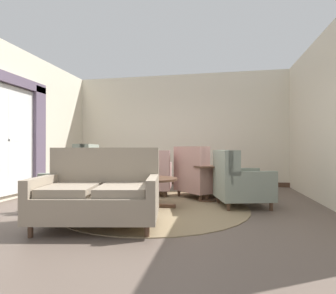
{
  "coord_description": "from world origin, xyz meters",
  "views": [
    {
      "loc": [
        1.08,
        -4.1,
        1.01
      ],
      "look_at": [
        0.2,
        0.54,
        1.04
      ],
      "focal_mm": 27.94,
      "sensor_mm": 36.0,
      "label": 1
    }
  ],
  "objects_px": {
    "coffee_table": "(155,184)",
    "porcelain_vase": "(153,169)",
    "settee": "(99,194)",
    "armchair_near_sideboard": "(239,183)",
    "side_table": "(207,180)",
    "armchair_back_corner": "(152,176)",
    "armchair_beside_settee": "(77,180)",
    "armchair_foreground_right": "(200,176)"
  },
  "relations": [
    {
      "from": "settee",
      "to": "armchair_back_corner",
      "type": "height_order",
      "value": "settee"
    },
    {
      "from": "settee",
      "to": "armchair_beside_settee",
      "type": "relative_size",
      "value": 1.53
    },
    {
      "from": "side_table",
      "to": "armchair_near_sideboard",
      "type": "bearing_deg",
      "value": -34.3
    },
    {
      "from": "settee",
      "to": "armchair_near_sideboard",
      "type": "xyz_separation_m",
      "value": [
        1.87,
        1.5,
        0.01
      ]
    },
    {
      "from": "armchair_near_sideboard",
      "to": "armchair_foreground_right",
      "type": "bearing_deg",
      "value": 29.8
    },
    {
      "from": "armchair_beside_settee",
      "to": "porcelain_vase",
      "type": "bearing_deg",
      "value": 81.19
    },
    {
      "from": "armchair_back_corner",
      "to": "armchair_foreground_right",
      "type": "xyz_separation_m",
      "value": [
        1.04,
        -0.08,
        0.01
      ]
    },
    {
      "from": "side_table",
      "to": "porcelain_vase",
      "type": "bearing_deg",
      "value": -142.27
    },
    {
      "from": "armchair_back_corner",
      "to": "armchair_beside_settee",
      "type": "xyz_separation_m",
      "value": [
        -1.06,
        -1.24,
        0.03
      ]
    },
    {
      "from": "armchair_foreground_right",
      "to": "side_table",
      "type": "bearing_deg",
      "value": 159.7
    },
    {
      "from": "porcelain_vase",
      "to": "settee",
      "type": "relative_size",
      "value": 0.22
    },
    {
      "from": "armchair_near_sideboard",
      "to": "coffee_table",
      "type": "bearing_deg",
      "value": 89.5
    },
    {
      "from": "armchair_beside_settee",
      "to": "armchair_near_sideboard",
      "type": "bearing_deg",
      "value": 84.46
    },
    {
      "from": "settee",
      "to": "armchair_near_sideboard",
      "type": "relative_size",
      "value": 1.6
    },
    {
      "from": "armchair_foreground_right",
      "to": "side_table",
      "type": "relative_size",
      "value": 1.81
    },
    {
      "from": "armchair_back_corner",
      "to": "coffee_table",
      "type": "bearing_deg",
      "value": 99.38
    },
    {
      "from": "armchair_beside_settee",
      "to": "armchair_foreground_right",
      "type": "xyz_separation_m",
      "value": [
        2.09,
        1.16,
        -0.02
      ]
    },
    {
      "from": "armchair_near_sideboard",
      "to": "armchair_foreground_right",
      "type": "relative_size",
      "value": 0.84
    },
    {
      "from": "coffee_table",
      "to": "armchair_back_corner",
      "type": "relative_size",
      "value": 0.8
    },
    {
      "from": "armchair_back_corner",
      "to": "side_table",
      "type": "xyz_separation_m",
      "value": [
        1.19,
        -0.42,
        -0.01
      ]
    },
    {
      "from": "armchair_back_corner",
      "to": "armchair_beside_settee",
      "type": "distance_m",
      "value": 1.63
    },
    {
      "from": "porcelain_vase",
      "to": "armchair_beside_settee",
      "type": "distance_m",
      "value": 1.38
    },
    {
      "from": "coffee_table",
      "to": "armchair_foreground_right",
      "type": "bearing_deg",
      "value": 57.35
    },
    {
      "from": "porcelain_vase",
      "to": "settee",
      "type": "distance_m",
      "value": 1.29
    },
    {
      "from": "coffee_table",
      "to": "settee",
      "type": "distance_m",
      "value": 1.24
    },
    {
      "from": "armchair_near_sideboard",
      "to": "side_table",
      "type": "relative_size",
      "value": 1.52
    },
    {
      "from": "coffee_table",
      "to": "armchair_back_corner",
      "type": "height_order",
      "value": "armchair_back_corner"
    },
    {
      "from": "coffee_table",
      "to": "armchair_foreground_right",
      "type": "distance_m",
      "value": 1.28
    },
    {
      "from": "porcelain_vase",
      "to": "settee",
      "type": "xyz_separation_m",
      "value": [
        -0.43,
        -1.19,
        -0.25
      ]
    },
    {
      "from": "armchair_back_corner",
      "to": "armchair_foreground_right",
      "type": "bearing_deg",
      "value": 168.5
    },
    {
      "from": "armchair_beside_settee",
      "to": "armchair_back_corner",
      "type": "bearing_deg",
      "value": 125.21
    },
    {
      "from": "armchair_foreground_right",
      "to": "coffee_table",
      "type": "bearing_deg",
      "value": 102.78
    },
    {
      "from": "side_table",
      "to": "settee",
      "type": "bearing_deg",
      "value": -124.97
    },
    {
      "from": "settee",
      "to": "armchair_near_sideboard",
      "type": "distance_m",
      "value": 2.4
    },
    {
      "from": "porcelain_vase",
      "to": "armchair_back_corner",
      "type": "xyz_separation_m",
      "value": [
        -0.3,
        1.11,
        -0.24
      ]
    },
    {
      "from": "armchair_foreground_right",
      "to": "settee",
      "type": "bearing_deg",
      "value": 107.88
    },
    {
      "from": "coffee_table",
      "to": "porcelain_vase",
      "type": "height_order",
      "value": "porcelain_vase"
    },
    {
      "from": "porcelain_vase",
      "to": "armchair_foreground_right",
      "type": "bearing_deg",
      "value": 54.61
    },
    {
      "from": "coffee_table",
      "to": "porcelain_vase",
      "type": "bearing_deg",
      "value": 127.27
    },
    {
      "from": "porcelain_vase",
      "to": "side_table",
      "type": "bearing_deg",
      "value": 37.73
    },
    {
      "from": "armchair_back_corner",
      "to": "armchair_beside_settee",
      "type": "relative_size",
      "value": 0.9
    },
    {
      "from": "coffee_table",
      "to": "settee",
      "type": "height_order",
      "value": "settee"
    }
  ]
}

